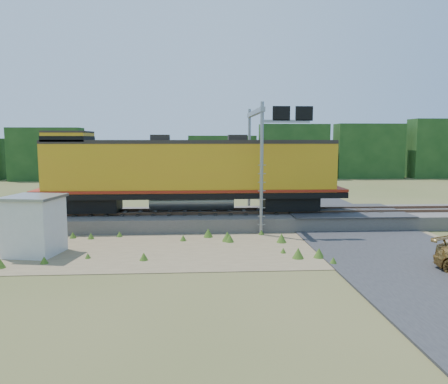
{
  "coord_description": "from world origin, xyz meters",
  "views": [
    {
      "loc": [
        -1.95,
        -20.06,
        5.16
      ],
      "look_at": [
        -0.52,
        3.0,
        2.4
      ],
      "focal_mm": 35.0,
      "sensor_mm": 36.0,
      "label": 1
    }
  ],
  "objects": [
    {
      "name": "road",
      "position": [
        7.0,
        0.74,
        0.09
      ],
      "size": [
        7.0,
        66.0,
        0.86
      ],
      "color": "#38383A",
      "rests_on": "ground"
    },
    {
      "name": "locomotive",
      "position": [
        -2.55,
        6.0,
        3.29
      ],
      "size": [
        18.27,
        2.79,
        4.71
      ],
      "color": "black",
      "rests_on": "rails"
    },
    {
      "name": "dirt_shoulder",
      "position": [
        -2.0,
        0.5,
        0.01
      ],
      "size": [
        26.0,
        8.0,
        0.03
      ],
      "primitive_type": "cube",
      "color": "#8C7754",
      "rests_on": "ground"
    },
    {
      "name": "ballast",
      "position": [
        0.0,
        6.0,
        0.4
      ],
      "size": [
        70.0,
        5.0,
        0.8
      ],
      "primitive_type": "cube",
      "color": "slate",
      "rests_on": "ground"
    },
    {
      "name": "rails",
      "position": [
        0.0,
        6.0,
        0.88
      ],
      "size": [
        70.0,
        1.54,
        0.16
      ],
      "color": "brown",
      "rests_on": "ballast"
    },
    {
      "name": "weed_clumps",
      "position": [
        -3.5,
        0.1,
        0.0
      ],
      "size": [
        15.0,
        6.2,
        0.56
      ],
      "primitive_type": null,
      "color": "#40641C",
      "rests_on": "ground"
    },
    {
      "name": "tree_line_north",
      "position": [
        0.0,
        38.0,
        3.07
      ],
      "size": [
        130.0,
        3.0,
        6.5
      ],
      "color": "#193D16",
      "rests_on": "ground"
    },
    {
      "name": "ground",
      "position": [
        0.0,
        0.0,
        0.0
      ],
      "size": [
        140.0,
        140.0,
        0.0
      ],
      "primitive_type": "plane",
      "color": "#475123",
      "rests_on": "ground"
    },
    {
      "name": "shed",
      "position": [
        -9.27,
        -0.29,
        1.36
      ],
      "size": [
        2.65,
        2.65,
        2.69
      ],
      "rotation": [
        0.0,
        0.0,
        -0.19
      ],
      "color": "silver",
      "rests_on": "ground"
    },
    {
      "name": "signal_gantry",
      "position": [
        1.89,
        5.33,
        5.38
      ],
      "size": [
        2.84,
        6.2,
        7.18
      ],
      "color": "gray",
      "rests_on": "ground"
    }
  ]
}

